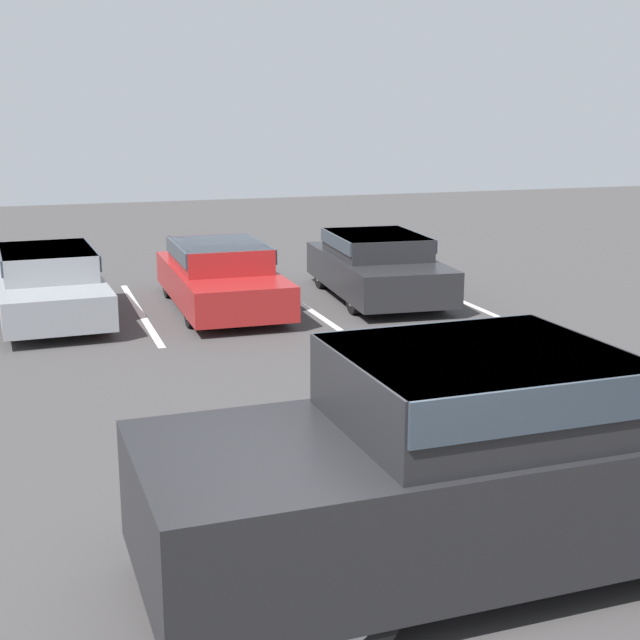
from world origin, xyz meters
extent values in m
plane|color=#423F3F|center=(0.00, 0.00, 0.00)|extent=(60.00, 60.00, 0.00)
cube|color=white|center=(-0.16, 10.44, 0.00)|extent=(0.12, 5.19, 0.01)
cube|color=white|center=(2.81, 10.44, 0.00)|extent=(0.12, 5.19, 0.01)
cube|color=white|center=(5.79, 10.44, 0.00)|extent=(0.12, 5.19, 0.01)
cube|color=black|center=(1.47, 0.37, 0.73)|extent=(5.90, 2.11, 0.96)
cube|color=black|center=(1.18, 0.37, 1.50)|extent=(2.14, 1.88, 0.58)
cube|color=#2D3842|center=(1.18, 0.37, 1.63)|extent=(2.10, 1.93, 0.32)
cylinder|color=black|center=(3.21, 1.23, 0.42)|extent=(0.85, 0.32, 0.84)
cylinder|color=#ADADB2|center=(3.21, 1.23, 0.42)|extent=(0.47, 0.33, 0.46)
cylinder|color=black|center=(-0.31, 1.16, 0.42)|extent=(0.85, 0.32, 0.84)
cylinder|color=#ADADB2|center=(-0.31, 1.16, 0.42)|extent=(0.47, 0.33, 0.46)
cylinder|color=black|center=(-0.27, -0.49, 0.42)|extent=(0.85, 0.32, 0.84)
cylinder|color=#ADADB2|center=(-0.27, -0.49, 0.42)|extent=(0.47, 0.33, 0.46)
cube|color=gray|center=(-1.70, 10.53, 0.47)|extent=(1.90, 4.50, 0.57)
cube|color=gray|center=(-1.70, 10.62, 0.98)|extent=(1.61, 2.36, 0.46)
cube|color=#2D3842|center=(-1.70, 10.62, 1.07)|extent=(1.67, 2.32, 0.27)
cylinder|color=black|center=(-0.91, 9.28, 0.33)|extent=(0.24, 0.67, 0.66)
cylinder|color=#ADADB2|center=(-0.91, 9.28, 0.33)|extent=(0.24, 0.37, 0.36)
cylinder|color=black|center=(-2.38, 9.22, 0.33)|extent=(0.24, 0.67, 0.66)
cylinder|color=#ADADB2|center=(-2.38, 9.22, 0.33)|extent=(0.24, 0.37, 0.36)
cylinder|color=black|center=(-1.02, 11.85, 0.33)|extent=(0.24, 0.67, 0.66)
cylinder|color=#ADADB2|center=(-1.02, 11.85, 0.33)|extent=(0.24, 0.37, 0.36)
cylinder|color=black|center=(-2.49, 11.78, 0.33)|extent=(0.24, 0.67, 0.66)
cylinder|color=#ADADB2|center=(-2.49, 11.78, 0.33)|extent=(0.24, 0.37, 0.36)
cube|color=maroon|center=(1.30, 10.31, 0.47)|extent=(1.79, 4.44, 0.59)
cube|color=maroon|center=(1.31, 10.40, 0.98)|extent=(1.56, 2.32, 0.45)
cube|color=#2D3842|center=(1.31, 10.40, 1.07)|extent=(1.63, 2.27, 0.27)
cylinder|color=black|center=(2.03, 9.02, 0.31)|extent=(0.23, 0.62, 0.62)
cylinder|color=#ADADB2|center=(2.03, 9.02, 0.31)|extent=(0.23, 0.34, 0.34)
cylinder|color=black|center=(0.54, 9.04, 0.31)|extent=(0.23, 0.62, 0.62)
cylinder|color=#ADADB2|center=(0.54, 9.04, 0.31)|extent=(0.23, 0.34, 0.34)
cylinder|color=black|center=(2.06, 11.58, 0.31)|extent=(0.23, 0.62, 0.62)
cylinder|color=#ADADB2|center=(2.06, 11.58, 0.31)|extent=(0.23, 0.34, 0.34)
cylinder|color=black|center=(0.58, 11.60, 0.31)|extent=(0.23, 0.62, 0.62)
cylinder|color=#ADADB2|center=(0.58, 11.60, 0.31)|extent=(0.23, 0.34, 0.34)
cube|color=#232326|center=(4.37, 10.24, 0.51)|extent=(2.14, 4.35, 0.64)
cube|color=#232326|center=(4.37, 10.33, 1.04)|extent=(1.76, 2.31, 0.41)
cube|color=#2D3842|center=(4.37, 10.33, 1.12)|extent=(1.83, 2.27, 0.25)
cylinder|color=black|center=(5.04, 8.96, 0.34)|extent=(0.28, 0.69, 0.68)
cylinder|color=#ADADB2|center=(5.04, 8.96, 0.34)|extent=(0.27, 0.39, 0.37)
cylinder|color=black|center=(3.50, 9.09, 0.34)|extent=(0.28, 0.69, 0.68)
cylinder|color=#ADADB2|center=(3.50, 9.09, 0.34)|extent=(0.27, 0.39, 0.37)
cylinder|color=black|center=(5.23, 11.40, 0.34)|extent=(0.28, 0.69, 0.68)
cylinder|color=#ADADB2|center=(5.23, 11.40, 0.34)|extent=(0.27, 0.39, 0.37)
cylinder|color=black|center=(3.69, 11.52, 0.34)|extent=(0.28, 0.69, 0.68)
cylinder|color=#ADADB2|center=(3.69, 11.52, 0.34)|extent=(0.27, 0.39, 0.37)
camera|label=1|loc=(-2.06, -5.44, 3.59)|focal=50.00mm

